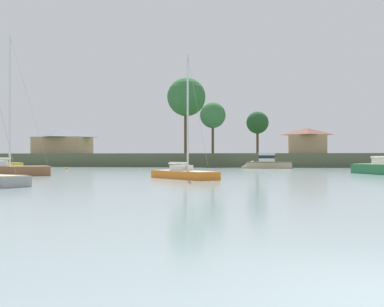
{
  "coord_description": "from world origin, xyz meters",
  "views": [
    {
      "loc": [
        -1.6,
        -6.46,
        1.63
      ],
      "look_at": [
        -7.95,
        33.37,
        1.9
      ],
      "focal_mm": 46.87,
      "sensor_mm": 36.0,
      "label": 1
    }
  ],
  "objects": [
    {
      "name": "cottage_hillside",
      "position": [
        -46.24,
        95.93,
        5.06
      ],
      "size": [
        11.6,
        9.02,
        5.53
      ],
      "color": "tan",
      "rests_on": "far_shore_bank"
    },
    {
      "name": "shore_tree_center_left",
      "position": [
        -4.32,
        90.98,
        8.22
      ],
      "size": [
        4.3,
        4.3,
        8.22
      ],
      "color": "brown",
      "rests_on": "far_shore_bank"
    },
    {
      "name": "cottage_near_water",
      "position": [
        5.92,
        104.07,
        5.13
      ],
      "size": [
        8.44,
        7.44,
        5.69
      ],
      "color": "tan",
      "rests_on": "far_shore_bank"
    },
    {
      "name": "shore_tree_right_mid",
      "position": [
        -16.49,
        80.6,
        12.13
      ],
      "size": [
        6.8,
        6.8,
        13.44
      ],
      "color": "brown",
      "rests_on": "far_shore_bank"
    },
    {
      "name": "shore_tree_far_right",
      "position": [
        -11.11,
        74.77,
        8.4
      ],
      "size": [
        4.21,
        4.21,
        8.36
      ],
      "color": "brown",
      "rests_on": "far_shore_bank"
    },
    {
      "name": "sailboat_wood",
      "position": [
        -24.19,
        32.81,
        0.26
      ],
      "size": [
        7.88,
        5.47,
        12.52
      ],
      "color": "brown",
      "rests_on": "ground"
    },
    {
      "name": "far_shore_bank",
      "position": [
        0.0,
        93.74,
        1.1
      ],
      "size": [
        202.16,
        45.58,
        2.19
      ],
      "primitive_type": "cube",
      "color": "#4C563D",
      "rests_on": "ground"
    },
    {
      "name": "mooring_buoy_orange",
      "position": [
        -27.87,
        55.02,
        0.06
      ],
      "size": [
        0.33,
        0.33,
        0.38
      ],
      "color": "orange",
      "rests_on": "ground"
    },
    {
      "name": "cruiser_sand",
      "position": [
        -2.63,
        64.58,
        0.48
      ],
      "size": [
        7.32,
        2.82,
        4.04
      ],
      "color": "tan",
      "rests_on": "ground"
    },
    {
      "name": "sailboat_orange",
      "position": [
        -8.09,
        30.25,
        0.2
      ],
      "size": [
        5.94,
        6.28,
        9.57
      ],
      "color": "orange",
      "rests_on": "ground"
    }
  ]
}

